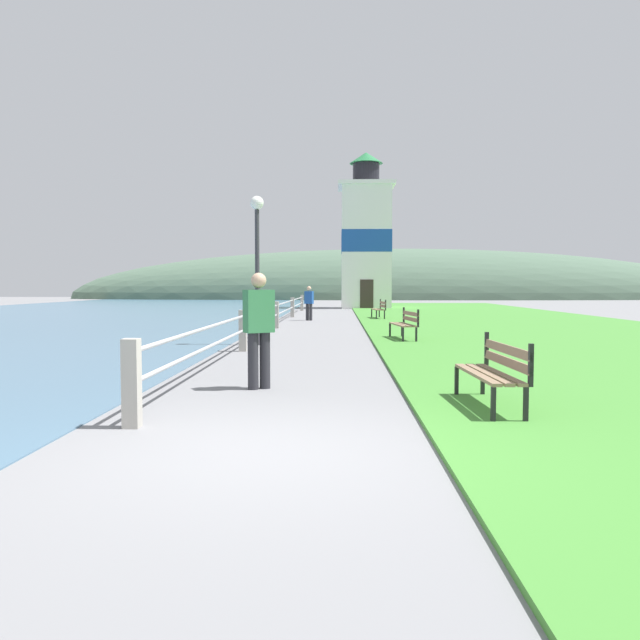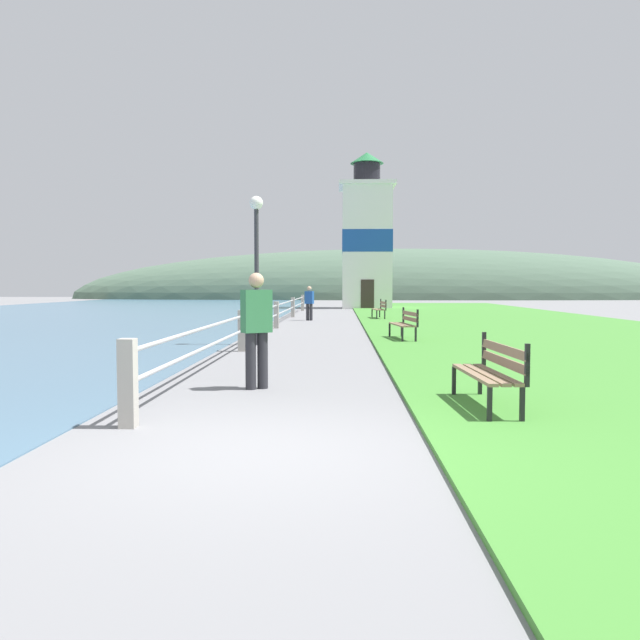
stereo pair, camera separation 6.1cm
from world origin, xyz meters
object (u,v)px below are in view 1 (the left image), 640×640
at_px(park_bench_far, 380,308).
at_px(lighthouse, 366,240).
at_px(lamp_post, 257,242).
at_px(person_strolling, 309,302).
at_px(person_by_railing, 259,326).
at_px(park_bench_near, 495,369).
at_px(park_bench_midway, 406,322).

relative_size(park_bench_far, lighthouse, 0.16).
xyz_separation_m(park_bench_far, lamp_post, (-4.11, -12.82, 2.20)).
bearing_deg(person_strolling, person_by_railing, -158.52).
height_order(park_bench_near, lighthouse, lighthouse).
bearing_deg(person_strolling, park_bench_midway, -141.47).
bearing_deg(park_bench_midway, lamp_post, 11.56).
relative_size(park_bench_far, lamp_post, 0.43).
relative_size(person_by_railing, lamp_post, 0.45).
xyz_separation_m(person_strolling, lamp_post, (-0.82, -11.82, 1.89)).
height_order(lighthouse, lamp_post, lighthouse).
bearing_deg(park_bench_far, park_bench_midway, 85.16).
bearing_deg(person_by_railing, person_strolling, -29.41).
relative_size(park_bench_midway, person_strolling, 1.18).
bearing_deg(park_bench_midway, park_bench_near, 83.31).
height_order(park_bench_midway, park_bench_far, same).
relative_size(person_strolling, lamp_post, 0.39).
bearing_deg(park_bench_near, park_bench_far, -92.64).
xyz_separation_m(park_bench_near, park_bench_midway, (-0.05, 10.03, -0.00)).
bearing_deg(lamp_post, person_by_railing, -82.41).
bearing_deg(park_bench_near, park_bench_midway, -92.44).
relative_size(park_bench_far, person_by_railing, 0.94).
distance_m(park_bench_near, person_strolling, 20.74).
xyz_separation_m(park_bench_midway, park_bench_far, (0.02, 11.45, -0.00)).
bearing_deg(lighthouse, lamp_post, -98.44).
xyz_separation_m(park_bench_near, park_bench_far, (-0.03, 21.48, -0.00)).
distance_m(person_strolling, person_by_railing, 18.88).
bearing_deg(lamp_post, person_strolling, 86.02).
distance_m(park_bench_near, lamp_post, 9.85).
bearing_deg(lighthouse, park_bench_far, -89.87).
bearing_deg(park_bench_far, lamp_post, 67.45).
height_order(park_bench_near, person_by_railing, person_by_railing).
height_order(lighthouse, person_by_railing, lighthouse).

